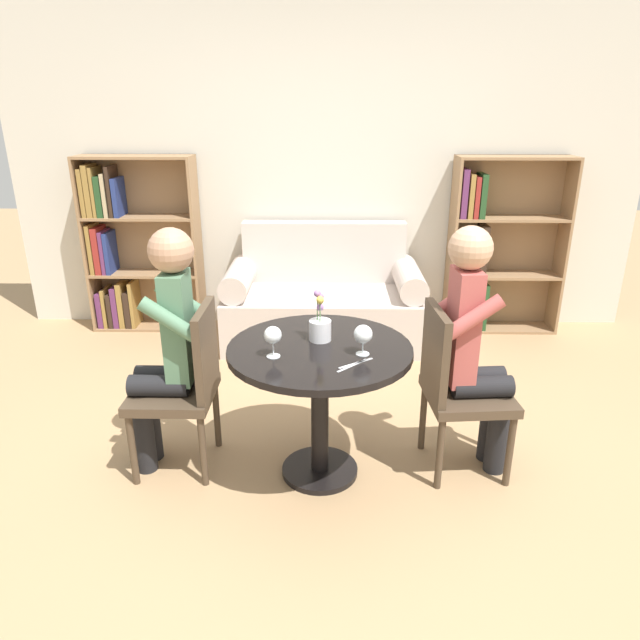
% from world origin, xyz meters
% --- Properties ---
extents(ground_plane, '(16.00, 16.00, 0.00)m').
position_xyz_m(ground_plane, '(0.00, 0.00, 0.00)').
color(ground_plane, tan).
extents(back_wall, '(5.20, 0.05, 2.70)m').
position_xyz_m(back_wall, '(0.00, 2.28, 1.35)').
color(back_wall, beige).
rests_on(back_wall, ground_plane).
extents(round_table, '(0.91, 0.91, 0.73)m').
position_xyz_m(round_table, '(0.00, 0.00, 0.58)').
color(round_table, black).
rests_on(round_table, ground_plane).
extents(couch, '(1.57, 0.80, 0.92)m').
position_xyz_m(couch, '(0.00, 1.85, 0.31)').
color(couch, beige).
rests_on(couch, ground_plane).
extents(bookshelf_left, '(0.93, 0.28, 1.45)m').
position_xyz_m(bookshelf_left, '(-1.64, 2.12, 0.70)').
color(bookshelf_left, '#93704C').
rests_on(bookshelf_left, ground_plane).
extents(bookshelf_right, '(0.93, 0.28, 1.45)m').
position_xyz_m(bookshelf_right, '(1.38, 2.12, 0.67)').
color(bookshelf_right, '#93704C').
rests_on(bookshelf_right, ground_plane).
extents(chair_left, '(0.42, 0.42, 0.90)m').
position_xyz_m(chair_left, '(-0.69, 0.07, 0.49)').
color(chair_left, '#473828').
rests_on(chair_left, ground_plane).
extents(chair_right, '(0.45, 0.45, 0.90)m').
position_xyz_m(chair_right, '(0.69, 0.07, 0.49)').
color(chair_right, '#473828').
rests_on(chair_right, ground_plane).
extents(person_left, '(0.42, 0.34, 1.29)m').
position_xyz_m(person_left, '(-0.77, 0.07, 0.70)').
color(person_left, black).
rests_on(person_left, ground_plane).
extents(person_right, '(0.44, 0.36, 1.31)m').
position_xyz_m(person_right, '(0.78, 0.08, 0.70)').
color(person_right, black).
rests_on(person_right, ground_plane).
extents(wine_glass_left, '(0.08, 0.08, 0.15)m').
position_xyz_m(wine_glass_left, '(-0.22, -0.12, 0.83)').
color(wine_glass_left, white).
rests_on(wine_glass_left, round_table).
extents(wine_glass_right, '(0.09, 0.09, 0.15)m').
position_xyz_m(wine_glass_right, '(0.20, -0.09, 0.82)').
color(wine_glass_right, white).
rests_on(wine_glass_right, round_table).
extents(flower_vase, '(0.11, 0.11, 0.26)m').
position_xyz_m(flower_vase, '(-0.00, 0.08, 0.80)').
color(flower_vase, silver).
rests_on(flower_vase, round_table).
extents(knife_left_setting, '(0.14, 0.14, 0.00)m').
position_xyz_m(knife_left_setting, '(0.15, -0.21, 0.73)').
color(knife_left_setting, silver).
rests_on(knife_left_setting, round_table).
extents(fork_left_setting, '(0.16, 0.12, 0.00)m').
position_xyz_m(fork_left_setting, '(0.17, -0.19, 0.73)').
color(fork_left_setting, silver).
rests_on(fork_left_setting, round_table).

